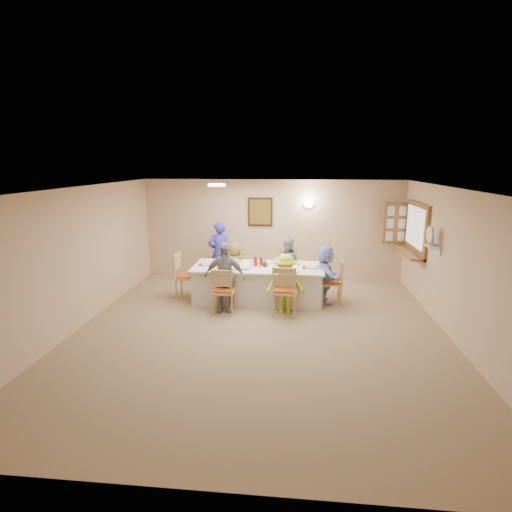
# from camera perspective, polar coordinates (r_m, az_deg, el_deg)

# --- Properties ---
(ground) EXTENTS (7.00, 7.00, 0.00)m
(ground) POSITION_cam_1_polar(r_m,az_deg,el_deg) (7.13, 0.49, -10.89)
(ground) COLOR #8E7253
(room_walls) EXTENTS (7.00, 7.00, 7.00)m
(room_walls) POSITION_cam_1_polar(r_m,az_deg,el_deg) (6.66, 0.52, 1.10)
(room_walls) COLOR #DFB18C
(room_walls) RESTS_ON ground
(wall_picture) EXTENTS (0.62, 0.05, 0.72)m
(wall_picture) POSITION_cam_1_polar(r_m,az_deg,el_deg) (10.06, 0.60, 6.32)
(wall_picture) COLOR #412517
(wall_picture) RESTS_ON room_walls
(wall_sconce) EXTENTS (0.26, 0.09, 0.18)m
(wall_sconce) POSITION_cam_1_polar(r_m,az_deg,el_deg) (9.98, 7.53, 7.31)
(wall_sconce) COLOR white
(wall_sconce) RESTS_ON room_walls
(ceiling_light) EXTENTS (0.36, 0.36, 0.05)m
(ceiling_light) POSITION_cam_1_polar(r_m,az_deg,el_deg) (8.15, -5.62, 10.06)
(ceiling_light) COLOR white
(ceiling_light) RESTS_ON room_walls
(serving_hatch) EXTENTS (0.06, 1.50, 1.15)m
(serving_hatch) POSITION_cam_1_polar(r_m,az_deg,el_deg) (9.37, 21.94, 3.60)
(serving_hatch) COLOR brown
(serving_hatch) RESTS_ON room_walls
(hatch_sill) EXTENTS (0.30, 1.50, 0.05)m
(hatch_sill) POSITION_cam_1_polar(r_m,az_deg,el_deg) (9.43, 20.96, 0.49)
(hatch_sill) COLOR brown
(hatch_sill) RESTS_ON room_walls
(shutter_door) EXTENTS (0.55, 0.04, 1.00)m
(shutter_door) POSITION_cam_1_polar(r_m,az_deg,el_deg) (10.03, 19.33, 4.40)
(shutter_door) COLOR brown
(shutter_door) RESTS_ON room_walls
(fan_shelf) EXTENTS (0.22, 0.36, 0.03)m
(fan_shelf) POSITION_cam_1_polar(r_m,az_deg,el_deg) (8.09, 23.91, 1.31)
(fan_shelf) COLOR white
(fan_shelf) RESTS_ON room_walls
(desk_fan) EXTENTS (0.30, 0.30, 0.28)m
(desk_fan) POSITION_cam_1_polar(r_m,az_deg,el_deg) (8.05, 23.81, 2.36)
(desk_fan) COLOR #A5A5A8
(desk_fan) RESTS_ON fan_shelf
(dining_table) EXTENTS (2.76, 1.17, 0.76)m
(dining_table) POSITION_cam_1_polar(r_m,az_deg,el_deg) (8.59, 0.28, -3.91)
(dining_table) COLOR silver
(dining_table) RESTS_ON ground
(chair_back_left) EXTENTS (0.47, 0.47, 0.95)m
(chair_back_left) POSITION_cam_1_polar(r_m,az_deg,el_deg) (9.40, -2.90, -1.81)
(chair_back_left) COLOR tan
(chair_back_left) RESTS_ON ground
(chair_back_right) EXTENTS (0.52, 0.52, 1.00)m
(chair_back_right) POSITION_cam_1_polar(r_m,az_deg,el_deg) (9.29, 4.44, -1.84)
(chair_back_right) COLOR tan
(chair_back_right) RESTS_ON ground
(chair_front_left) EXTENTS (0.45, 0.45, 0.94)m
(chair_front_left) POSITION_cam_1_polar(r_m,az_deg,el_deg) (7.89, -4.63, -4.87)
(chair_front_left) COLOR tan
(chair_front_left) RESTS_ON ground
(chair_front_right) EXTENTS (0.52, 0.52, 1.02)m
(chair_front_right) POSITION_cam_1_polar(r_m,az_deg,el_deg) (7.76, 4.15, -4.87)
(chair_front_right) COLOR tan
(chair_front_right) RESTS_ON ground
(chair_left_end) EXTENTS (0.48, 0.48, 1.00)m
(chair_left_end) POSITION_cam_1_polar(r_m,az_deg,el_deg) (8.83, -9.79, -2.82)
(chair_left_end) COLOR tan
(chair_left_end) RESTS_ON ground
(chair_right_end) EXTENTS (0.46, 0.46, 0.94)m
(chair_right_end) POSITION_cam_1_polar(r_m,az_deg,el_deg) (8.56, 10.68, -3.57)
(chair_right_end) COLOR tan
(chair_right_end) RESTS_ON ground
(diner_back_left) EXTENTS (0.58, 0.40, 1.14)m
(diner_back_left) POSITION_cam_1_polar(r_m,az_deg,el_deg) (9.26, -3.02, -1.43)
(diner_back_left) COLOR brown
(diner_back_left) RESTS_ON ground
(diner_back_right) EXTENTS (0.69, 0.58, 1.27)m
(diner_back_right) POSITION_cam_1_polar(r_m,az_deg,el_deg) (9.14, 4.43, -1.22)
(diner_back_right) COLOR #969FAF
(diner_back_right) RESTS_ON ground
(diner_front_left) EXTENTS (0.87, 0.45, 1.41)m
(diner_front_left) POSITION_cam_1_polar(r_m,az_deg,el_deg) (7.93, -4.51, -2.99)
(diner_front_left) COLOR gray
(diner_front_left) RESTS_ON ground
(diner_front_right) EXTENTS (0.92, 0.71, 1.19)m
(diner_front_right) POSITION_cam_1_polar(r_m,az_deg,el_deg) (7.85, 4.19, -4.00)
(diner_front_right) COLOR #CEEB2D
(diner_front_right) RESTS_ON ground
(diner_right_end) EXTENTS (1.28, 0.78, 1.25)m
(diner_right_end) POSITION_cam_1_polar(r_m,az_deg,el_deg) (8.51, 9.85, -2.57)
(diner_right_end) COLOR #98AFF4
(diner_right_end) RESTS_ON ground
(caregiver) EXTENTS (0.81, 0.75, 1.53)m
(caregiver) POSITION_cam_1_polar(r_m,az_deg,el_deg) (9.74, -5.24, 0.46)
(caregiver) COLOR #2E33BC
(caregiver) RESTS_ON ground
(placemat_fl) EXTENTS (0.35, 0.26, 0.01)m
(placemat_fl) POSITION_cam_1_polar(r_m,az_deg,el_deg) (8.16, -4.20, -2.07)
(placemat_fl) COLOR #472B19
(placemat_fl) RESTS_ON dining_table
(plate_fl) EXTENTS (0.23, 0.23, 0.01)m
(plate_fl) POSITION_cam_1_polar(r_m,az_deg,el_deg) (8.16, -4.20, -2.01)
(plate_fl) COLOR white
(plate_fl) RESTS_ON dining_table
(napkin_fl) EXTENTS (0.15, 0.15, 0.01)m
(napkin_fl) POSITION_cam_1_polar(r_m,az_deg,el_deg) (8.08, -3.00, -2.16)
(napkin_fl) COLOR yellow
(napkin_fl) RESTS_ON dining_table
(placemat_fr) EXTENTS (0.35, 0.26, 0.01)m
(placemat_fr) POSITION_cam_1_polar(r_m,az_deg,el_deg) (8.05, 4.26, -2.30)
(placemat_fr) COLOR #472B19
(placemat_fr) RESTS_ON dining_table
(plate_fr) EXTENTS (0.25, 0.25, 0.02)m
(plate_fr) POSITION_cam_1_polar(r_m,az_deg,el_deg) (8.04, 4.26, -2.23)
(plate_fr) COLOR white
(plate_fr) RESTS_ON dining_table
(napkin_fr) EXTENTS (0.15, 0.15, 0.01)m
(napkin_fr) POSITION_cam_1_polar(r_m,az_deg,el_deg) (7.99, 5.54, -2.38)
(napkin_fr) COLOR yellow
(napkin_fr) RESTS_ON dining_table
(placemat_bl) EXTENTS (0.36, 0.27, 0.01)m
(placemat_bl) POSITION_cam_1_polar(r_m,az_deg,el_deg) (8.96, -3.28, -0.66)
(placemat_bl) COLOR #472B19
(placemat_bl) RESTS_ON dining_table
(plate_bl) EXTENTS (0.25, 0.25, 0.02)m
(plate_bl) POSITION_cam_1_polar(r_m,az_deg,el_deg) (8.96, -3.28, -0.60)
(plate_bl) COLOR white
(plate_bl) RESTS_ON dining_table
(napkin_bl) EXTENTS (0.13, 0.13, 0.01)m
(napkin_bl) POSITION_cam_1_polar(r_m,az_deg,el_deg) (8.89, -2.19, -0.72)
(napkin_bl) COLOR yellow
(napkin_bl) RESTS_ON dining_table
(placemat_br) EXTENTS (0.35, 0.26, 0.01)m
(placemat_br) POSITION_cam_1_polar(r_m,az_deg,el_deg) (8.86, 4.41, -0.85)
(placemat_br) COLOR #472B19
(placemat_br) RESTS_ON dining_table
(plate_br) EXTENTS (0.23, 0.23, 0.01)m
(plate_br) POSITION_cam_1_polar(r_m,az_deg,el_deg) (8.86, 4.41, -0.78)
(plate_br) COLOR white
(plate_br) RESTS_ON dining_table
(napkin_br) EXTENTS (0.13, 0.13, 0.01)m
(napkin_br) POSITION_cam_1_polar(r_m,az_deg,el_deg) (8.81, 5.57, -0.91)
(napkin_br) COLOR yellow
(napkin_br) RESTS_ON dining_table
(placemat_le) EXTENTS (0.35, 0.26, 0.01)m
(placemat_le) POSITION_cam_1_polar(r_m,az_deg,el_deg) (8.66, -6.99, -1.24)
(placemat_le) COLOR #472B19
(placemat_le) RESTS_ON dining_table
(plate_le) EXTENTS (0.26, 0.26, 0.02)m
(plate_le) POSITION_cam_1_polar(r_m,az_deg,el_deg) (8.65, -6.99, -1.18)
(plate_le) COLOR white
(plate_le) RESTS_ON dining_table
(napkin_le) EXTENTS (0.15, 0.15, 0.01)m
(napkin_le) POSITION_cam_1_polar(r_m,az_deg,el_deg) (8.57, -5.89, -1.32)
(napkin_le) COLOR yellow
(napkin_le) RESTS_ON dining_table
(placemat_re) EXTENTS (0.37, 0.27, 0.01)m
(placemat_re) POSITION_cam_1_polar(r_m,az_deg,el_deg) (8.46, 7.86, -1.62)
(placemat_re) COLOR #472B19
(placemat_re) RESTS_ON dining_table
(plate_re) EXTENTS (0.25, 0.25, 0.02)m
(plate_re) POSITION_cam_1_polar(r_m,az_deg,el_deg) (8.45, 7.86, -1.55)
(plate_re) COLOR white
(plate_re) RESTS_ON dining_table
(napkin_re) EXTENTS (0.13, 0.13, 0.01)m
(napkin_re) POSITION_cam_1_polar(r_m,az_deg,el_deg) (8.42, 9.10, -1.68)
(napkin_re) COLOR yellow
(napkin_re) RESTS_ON dining_table
(teacup_a) EXTENTS (0.17, 0.17, 0.08)m
(teacup_a) POSITION_cam_1_polar(r_m,az_deg,el_deg) (8.32, -5.49, -1.54)
(teacup_a) COLOR white
(teacup_a) RESTS_ON dining_table
(teacup_b) EXTENTS (0.11, 0.11, 0.08)m
(teacup_b) POSITION_cam_1_polar(r_m,az_deg,el_deg) (8.93, 2.92, -0.47)
(teacup_b) COLOR white
(teacup_b) RESTS_ON dining_table
(bowl_a) EXTENTS (0.21, 0.21, 0.05)m
(bowl_a) POSITION_cam_1_polar(r_m,az_deg,el_deg) (8.25, -1.56, -1.72)
(bowl_a) COLOR white
(bowl_a) RESTS_ON dining_table
(bowl_b) EXTENTS (0.19, 0.19, 0.05)m
(bowl_b) POSITION_cam_1_polar(r_m,az_deg,el_deg) (8.71, 2.83, -0.90)
(bowl_b) COLOR white
(bowl_b) RESTS_ON dining_table
(condiment_ketchup) EXTENTS (0.16, 0.16, 0.24)m
(condiment_ketchup) POSITION_cam_1_polar(r_m,az_deg,el_deg) (8.47, -0.10, -0.63)
(condiment_ketchup) COLOR #A21E0D
(condiment_ketchup) RESTS_ON dining_table
(condiment_brown) EXTENTS (0.14, 0.14, 0.20)m
(condiment_brown) POSITION_cam_1_polar(r_m,az_deg,el_deg) (8.54, 0.67, -0.67)
(condiment_brown) COLOR #472212
(condiment_brown) RESTS_ON dining_table
(condiment_malt) EXTENTS (0.13, 0.13, 0.15)m
(condiment_malt) POSITION_cam_1_polar(r_m,az_deg,el_deg) (8.43, 1.29, -1.04)
(condiment_malt) COLOR #472212
(condiment_malt) RESTS_ON dining_table
(drinking_glass) EXTENTS (0.06, 0.06, 0.09)m
(drinking_glass) POSITION_cam_1_polar(r_m,az_deg,el_deg) (8.54, -0.69, -0.98)
(drinking_glass) COLOR silver
(drinking_glass) RESTS_ON dining_table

